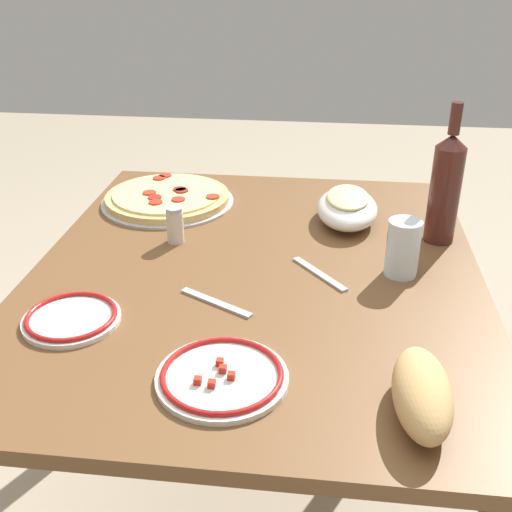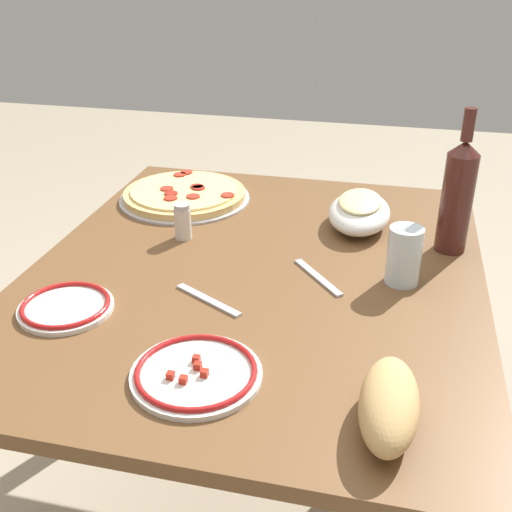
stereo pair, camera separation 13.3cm
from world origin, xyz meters
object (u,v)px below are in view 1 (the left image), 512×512
at_px(spice_shaker, 175,225).
at_px(side_plate_near, 222,376).
at_px(wine_bottle, 446,187).
at_px(baked_pasta_dish, 347,206).
at_px(pepperoni_pizza, 168,198).
at_px(bread_loaf, 422,393).
at_px(dining_table, 256,318).
at_px(water_glass, 403,248).
at_px(side_plate_far, 71,318).

bearing_deg(spice_shaker, side_plate_near, -158.68).
height_order(wine_bottle, side_plate_near, wine_bottle).
distance_m(baked_pasta_dish, wine_bottle, 0.25).
height_order(baked_pasta_dish, spice_shaker, spice_shaker).
distance_m(pepperoni_pizza, bread_loaf, 0.96).
relative_size(dining_table, pepperoni_pizza, 3.25).
bearing_deg(pepperoni_pizza, dining_table, -140.64).
relative_size(wine_bottle, spice_shaker, 3.75).
distance_m(bread_loaf, spice_shaker, 0.74).
relative_size(water_glass, bread_loaf, 0.59).
bearing_deg(side_plate_near, bread_loaf, -97.93).
relative_size(dining_table, water_glass, 9.37).
relative_size(dining_table, spice_shaker, 13.23).
height_order(pepperoni_pizza, wine_bottle, wine_bottle).
bearing_deg(side_plate_near, pepperoni_pizza, 20.38).
height_order(dining_table, baked_pasta_dish, baked_pasta_dish).
height_order(water_glass, side_plate_far, water_glass).
bearing_deg(dining_table, wine_bottle, -65.04).
height_order(water_glass, side_plate_near, water_glass).
bearing_deg(side_plate_far, dining_table, -51.84).
xyz_separation_m(wine_bottle, spice_shaker, (-0.08, 0.61, -0.09)).
xyz_separation_m(water_glass, side_plate_near, (-0.40, 0.32, -0.05)).
height_order(dining_table, water_glass, water_glass).
height_order(wine_bottle, water_glass, wine_bottle).
distance_m(baked_pasta_dish, side_plate_far, 0.73).
distance_m(side_plate_near, spice_shaker, 0.53).
bearing_deg(bread_loaf, pepperoni_pizza, 36.90).
bearing_deg(baked_pasta_dish, side_plate_near, 162.63).
distance_m(baked_pasta_dish, water_glass, 0.29).
distance_m(wine_bottle, side_plate_near, 0.73).
height_order(baked_pasta_dish, bread_loaf, bread_loaf).
bearing_deg(wine_bottle, water_glass, 150.05).
bearing_deg(water_glass, pepperoni_pizza, 60.70).
xyz_separation_m(baked_pasta_dish, side_plate_near, (-0.66, 0.21, -0.03)).
bearing_deg(side_plate_far, wine_bottle, -58.83).
distance_m(dining_table, spice_shaker, 0.29).
bearing_deg(side_plate_near, spice_shaker, 21.32).
distance_m(dining_table, water_glass, 0.36).
xyz_separation_m(pepperoni_pizza, water_glass, (-0.33, -0.59, 0.05)).
xyz_separation_m(pepperoni_pizza, wine_bottle, (-0.15, -0.69, 0.12)).
bearing_deg(spice_shaker, pepperoni_pizza, 18.33).
relative_size(bread_loaf, spice_shaker, 2.38).
distance_m(side_plate_near, bread_loaf, 0.31).
distance_m(wine_bottle, water_glass, 0.22).
xyz_separation_m(side_plate_near, spice_shaker, (0.49, 0.19, 0.03)).
relative_size(pepperoni_pizza, spice_shaker, 4.08).
bearing_deg(pepperoni_pizza, bread_loaf, -143.10).
relative_size(pepperoni_pizza, side_plate_near, 1.63).
distance_m(dining_table, wine_bottle, 0.52).
distance_m(side_plate_far, spice_shaker, 0.38).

